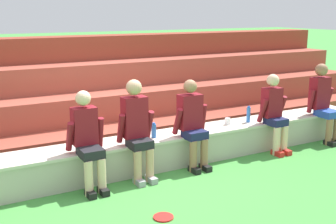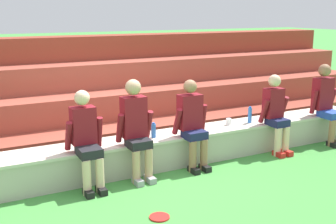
{
  "view_description": "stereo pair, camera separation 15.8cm",
  "coord_description": "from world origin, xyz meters",
  "px_view_note": "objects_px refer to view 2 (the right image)",
  "views": [
    {
      "loc": [
        -2.42,
        -5.18,
        2.31
      ],
      "look_at": [
        0.63,
        0.28,
        0.82
      ],
      "focal_mm": 46.11,
      "sensor_mm": 36.0,
      "label": 1
    },
    {
      "loc": [
        -2.28,
        -5.25,
        2.31
      ],
      "look_at": [
        0.63,
        0.28,
        0.82
      ],
      "focal_mm": 46.11,
      "sensor_mm": 36.0,
      "label": 2
    }
  ],
  "objects_px": {
    "water_bottle_mid_left": "(154,131)",
    "plastic_cup_middle": "(229,122)",
    "person_center": "(136,127)",
    "person_far_right": "(276,112)",
    "person_rightmost_edge": "(326,102)",
    "person_right_of_center": "(192,122)",
    "water_bottle_mid_right": "(250,115)",
    "person_left_of_center": "(86,138)",
    "frisbee": "(159,217)"
  },
  "relations": [
    {
      "from": "person_left_of_center",
      "to": "person_center",
      "type": "relative_size",
      "value": 0.93
    },
    {
      "from": "person_left_of_center",
      "to": "person_far_right",
      "type": "bearing_deg",
      "value": -0.49
    },
    {
      "from": "person_left_of_center",
      "to": "person_far_right",
      "type": "height_order",
      "value": "person_left_of_center"
    },
    {
      "from": "person_far_right",
      "to": "person_rightmost_edge",
      "type": "relative_size",
      "value": 0.93
    },
    {
      "from": "person_far_right",
      "to": "water_bottle_mid_right",
      "type": "xyz_separation_m",
      "value": [
        -0.3,
        0.29,
        -0.07
      ]
    },
    {
      "from": "plastic_cup_middle",
      "to": "frisbee",
      "type": "bearing_deg",
      "value": -142.97
    },
    {
      "from": "water_bottle_mid_right",
      "to": "water_bottle_mid_left",
      "type": "bearing_deg",
      "value": -179.28
    },
    {
      "from": "frisbee",
      "to": "person_center",
      "type": "bearing_deg",
      "value": 77.93
    },
    {
      "from": "person_right_of_center",
      "to": "plastic_cup_middle",
      "type": "distance_m",
      "value": 0.94
    },
    {
      "from": "person_left_of_center",
      "to": "frisbee",
      "type": "xyz_separation_m",
      "value": [
        0.45,
        -1.23,
        -0.67
      ]
    },
    {
      "from": "person_center",
      "to": "person_right_of_center",
      "type": "bearing_deg",
      "value": -0.0
    },
    {
      "from": "person_left_of_center",
      "to": "person_right_of_center",
      "type": "bearing_deg",
      "value": 0.29
    },
    {
      "from": "person_far_right",
      "to": "plastic_cup_middle",
      "type": "height_order",
      "value": "person_far_right"
    },
    {
      "from": "plastic_cup_middle",
      "to": "person_far_right",
      "type": "bearing_deg",
      "value": -26.1
    },
    {
      "from": "person_right_of_center",
      "to": "water_bottle_mid_right",
      "type": "height_order",
      "value": "person_right_of_center"
    },
    {
      "from": "water_bottle_mid_left",
      "to": "frisbee",
      "type": "relative_size",
      "value": 0.96
    },
    {
      "from": "person_center",
      "to": "frisbee",
      "type": "distance_m",
      "value": 1.46
    },
    {
      "from": "water_bottle_mid_right",
      "to": "plastic_cup_middle",
      "type": "bearing_deg",
      "value": 172.8
    },
    {
      "from": "person_right_of_center",
      "to": "plastic_cup_middle",
      "type": "height_order",
      "value": "person_right_of_center"
    },
    {
      "from": "person_left_of_center",
      "to": "person_right_of_center",
      "type": "relative_size",
      "value": 0.98
    },
    {
      "from": "person_left_of_center",
      "to": "water_bottle_mid_left",
      "type": "bearing_deg",
      "value": 12.41
    },
    {
      "from": "person_right_of_center",
      "to": "plastic_cup_middle",
      "type": "bearing_deg",
      "value": 19.09
    },
    {
      "from": "person_center",
      "to": "person_right_of_center",
      "type": "relative_size",
      "value": 1.05
    },
    {
      "from": "water_bottle_mid_left",
      "to": "frisbee",
      "type": "distance_m",
      "value": 1.7
    },
    {
      "from": "person_far_right",
      "to": "frisbee",
      "type": "relative_size",
      "value": 5.51
    },
    {
      "from": "person_far_right",
      "to": "frisbee",
      "type": "height_order",
      "value": "person_far_right"
    },
    {
      "from": "person_left_of_center",
      "to": "person_far_right",
      "type": "relative_size",
      "value": 1.01
    },
    {
      "from": "person_far_right",
      "to": "water_bottle_mid_right",
      "type": "relative_size",
      "value": 4.7
    },
    {
      "from": "person_left_of_center",
      "to": "person_rightmost_edge",
      "type": "bearing_deg",
      "value": 0.18
    },
    {
      "from": "person_far_right",
      "to": "water_bottle_mid_right",
      "type": "bearing_deg",
      "value": 136.08
    },
    {
      "from": "person_center",
      "to": "water_bottle_mid_right",
      "type": "bearing_deg",
      "value": 6.68
    },
    {
      "from": "water_bottle_mid_left",
      "to": "plastic_cup_middle",
      "type": "distance_m",
      "value": 1.4
    },
    {
      "from": "person_right_of_center",
      "to": "person_center",
      "type": "bearing_deg",
      "value": 180.0
    },
    {
      "from": "plastic_cup_middle",
      "to": "person_center",
      "type": "bearing_deg",
      "value": -170.32
    },
    {
      "from": "person_left_of_center",
      "to": "person_rightmost_edge",
      "type": "distance_m",
      "value": 4.37
    },
    {
      "from": "person_far_right",
      "to": "plastic_cup_middle",
      "type": "relative_size",
      "value": 11.92
    },
    {
      "from": "person_left_of_center",
      "to": "person_rightmost_edge",
      "type": "xyz_separation_m",
      "value": [
        4.37,
        0.01,
        0.05
      ]
    },
    {
      "from": "person_right_of_center",
      "to": "person_far_right",
      "type": "bearing_deg",
      "value": -1.3
    },
    {
      "from": "water_bottle_mid_left",
      "to": "plastic_cup_middle",
      "type": "height_order",
      "value": "water_bottle_mid_left"
    },
    {
      "from": "person_right_of_center",
      "to": "water_bottle_mid_right",
      "type": "distance_m",
      "value": 1.3
    },
    {
      "from": "person_right_of_center",
      "to": "person_rightmost_edge",
      "type": "bearing_deg",
      "value": 0.11
    },
    {
      "from": "person_rightmost_edge",
      "to": "person_right_of_center",
      "type": "bearing_deg",
      "value": -179.89
    },
    {
      "from": "person_center",
      "to": "plastic_cup_middle",
      "type": "bearing_deg",
      "value": 9.68
    },
    {
      "from": "person_far_right",
      "to": "person_rightmost_edge",
      "type": "xyz_separation_m",
      "value": [
        1.19,
        0.04,
        0.06
      ]
    },
    {
      "from": "person_right_of_center",
      "to": "water_bottle_mid_left",
      "type": "relative_size",
      "value": 5.87
    },
    {
      "from": "frisbee",
      "to": "water_bottle_mid_right",
      "type": "bearing_deg",
      "value": 31.5
    },
    {
      "from": "person_far_right",
      "to": "person_left_of_center",
      "type": "bearing_deg",
      "value": 179.51
    },
    {
      "from": "frisbee",
      "to": "person_far_right",
      "type": "bearing_deg",
      "value": 23.72
    },
    {
      "from": "person_center",
      "to": "water_bottle_mid_left",
      "type": "distance_m",
      "value": 0.47
    },
    {
      "from": "person_rightmost_edge",
      "to": "water_bottle_mid_right",
      "type": "bearing_deg",
      "value": 170.51
    }
  ]
}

